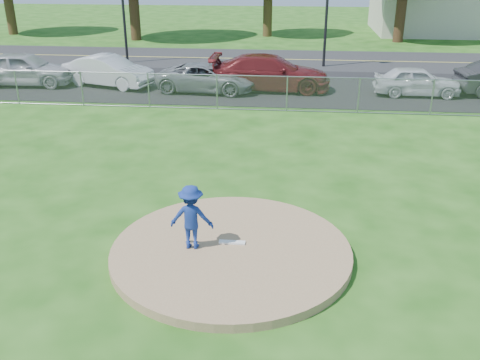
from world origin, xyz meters
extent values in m
plane|color=#1B4C10|center=(0.00, 10.00, 0.00)|extent=(120.00, 120.00, 0.00)
cylinder|color=#8F704E|center=(0.00, 0.00, 0.10)|extent=(5.40, 5.40, 0.20)
cube|color=white|center=(0.00, 0.20, 0.22)|extent=(0.60, 0.15, 0.04)
cube|color=gray|center=(0.00, 12.00, 0.75)|extent=(40.00, 0.06, 1.50)
cube|color=black|center=(0.00, 16.50, 0.01)|extent=(50.00, 8.00, 0.01)
cube|color=#242426|center=(0.00, 24.00, 0.00)|extent=(60.00, 7.00, 0.01)
cube|color=beige|center=(16.00, 38.00, 2.00)|extent=(16.00, 9.00, 4.00)
cylinder|color=#3D2916|center=(-22.00, 33.00, 2.10)|extent=(0.74, 0.74, 4.20)
cylinder|color=#362213|center=(-11.00, 31.00, 2.45)|extent=(0.78, 0.78, 4.90)
cylinder|color=#3C2B16|center=(-1.00, 34.00, 1.92)|extent=(0.72, 0.72, 3.85)
cylinder|color=#362013|center=(9.00, 32.00, 2.27)|extent=(0.76, 0.76, 4.55)
cylinder|color=black|center=(-9.00, 22.00, 2.80)|extent=(0.16, 0.16, 5.60)
cylinder|color=black|center=(3.00, 22.00, 2.80)|extent=(0.16, 0.16, 5.60)
imported|color=navy|center=(-0.87, -0.04, 0.95)|extent=(0.97, 0.56, 1.49)
cone|color=orange|center=(-4.85, 15.10, 0.38)|extent=(0.38, 0.38, 0.74)
imported|color=#A8A8AC|center=(-12.34, 15.51, 0.85)|extent=(5.05, 2.27, 1.69)
imported|color=silver|center=(-8.03, 15.75, 0.77)|extent=(4.88, 2.92, 1.52)
imported|color=gray|center=(-2.95, 15.14, 0.68)|extent=(4.96, 2.60, 1.33)
imported|color=maroon|center=(0.11, 15.77, 0.86)|extent=(5.89, 2.49, 1.70)
imported|color=silver|center=(7.05, 15.34, 0.69)|extent=(4.01, 1.63, 1.36)
camera|label=1|loc=(1.24, -10.36, 6.33)|focal=40.00mm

